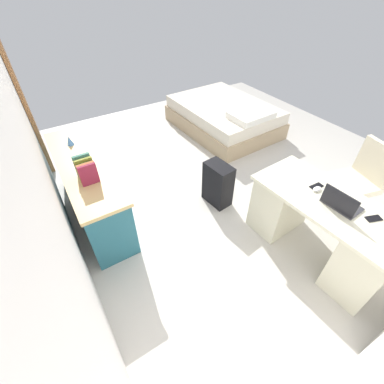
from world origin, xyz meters
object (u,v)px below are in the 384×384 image
Objects in this scene: credenza at (90,189)px; figurine_small at (69,141)px; bed at (224,117)px; office_chair at (355,185)px; computer_mouse at (317,189)px; desk at (320,227)px; cell_phone_near_laptop at (374,219)px; cell_phone_by_mouse at (316,186)px; suitcase_black at (218,184)px; laptop at (341,203)px.

credenza is 0.62m from figurine_small.
office_chair is at bearing 179.29° from bed.
desk is at bearing 170.50° from computer_mouse.
office_chair is 0.90m from computer_mouse.
figurine_small reaches higher than cell_phone_near_laptop.
cell_phone_by_mouse is 2.79m from figurine_small.
laptop is (-1.26, -0.39, 0.49)m from suitcase_black.
laptop reaches higher than suitcase_black.
laptop is (-0.27, 0.86, 0.36)m from office_chair.
suitcase_black is 1.78× the size of laptop.
suitcase_black is 1.66m from cell_phone_near_laptop.
laptop is 0.31m from cell_phone_by_mouse.
credenza is 1.55m from suitcase_black.
office_chair is at bearing -72.80° from laptop.
office_chair reaches higher than suitcase_black.
computer_mouse reaches higher than cell_phone_by_mouse.
cell_phone_near_laptop is (-2.17, -1.93, 0.36)m from credenza.
credenza is 16.36× the size of figurine_small.
cell_phone_by_mouse is at bearing -15.36° from desk.
suitcase_black is 1.16m from cell_phone_by_mouse.
cell_phone_near_laptop is (-3.07, 0.77, 0.49)m from bed.
laptop is 2.36× the size of cell_phone_near_laptop.
cell_phone_near_laptop is at bearing 125.07° from office_chair.
computer_mouse is at bearing 161.25° from bed.
credenza is 13.24× the size of cell_phone_by_mouse.
credenza is at bearing 62.23° from cell_phone_near_laptop.
cell_phone_by_mouse is (-2.52, 0.83, 0.49)m from bed.
bed is 17.70× the size of figurine_small.
cell_phone_by_mouse is (0.30, -0.07, -0.04)m from laptop.
computer_mouse is (0.26, -0.03, -0.03)m from laptop.
bed is 19.47× the size of computer_mouse.
laptop is at bearing -136.81° from credenza.
laptop reaches higher than desk.
figurine_small reaches higher than computer_mouse.
cell_phone_by_mouse is at bearing -12.66° from laptop.
cell_phone_by_mouse is at bearing 26.88° from cell_phone_near_laptop.
desk is at bearing 40.84° from cell_phone_near_laptop.
bed is 3.00m from laptop.
figurine_small reaches higher than credenza.
desk is 14.74× the size of computer_mouse.
laptop is (-1.92, -1.80, 0.40)m from credenza.
laptop reaches higher than credenza.
credenza reaches higher than bed.
suitcase_black is at bearing -128.05° from figurine_small.
suitcase_black is (-0.65, -1.41, -0.09)m from credenza.
credenza is 2.84m from bed.
credenza is 2.49m from computer_mouse.
cell_phone_near_laptop is at bearing -171.99° from computer_mouse.
laptop is at bearing 162.38° from bed.
desk is 0.50m from cell_phone_near_laptop.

